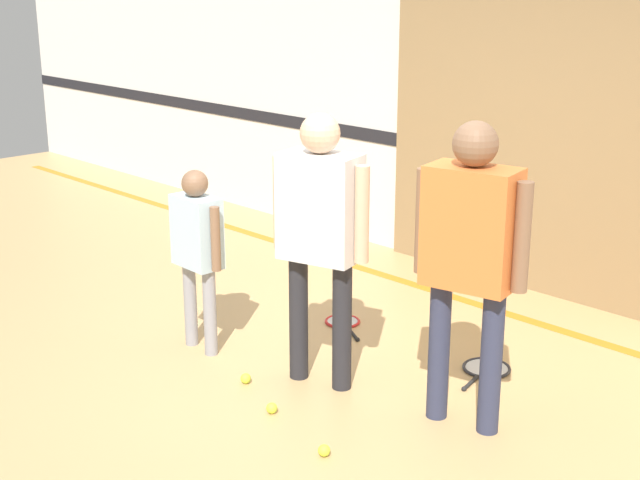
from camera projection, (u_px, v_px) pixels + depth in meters
ground_plane at (318, 379)px, 5.62m from camera, size 16.00×16.00×0.00m
wall_back at (548, 90)px, 6.80m from camera, size 16.00×0.07×3.20m
wall_panel at (526, 147)px, 6.98m from camera, size 2.62×0.05×2.29m
floor_stripe at (486, 307)px, 6.82m from camera, size 14.40×0.10×0.01m
person_instructor at (320, 221)px, 5.28m from camera, size 0.62×0.38×1.69m
person_student_left at (197, 241)px, 5.85m from camera, size 0.47×0.20×1.25m
person_student_right at (470, 244)px, 4.76m from camera, size 0.65×0.36×1.73m
racket_spare_on_floor at (486, 369)px, 5.74m from camera, size 0.38×0.56×0.03m
racket_second_spare at (343, 322)px, 6.50m from camera, size 0.50×0.36×0.03m
tennis_ball_near_instructor at (272, 408)px, 5.18m from camera, size 0.07×0.07×0.07m
tennis_ball_by_spare_racket at (489, 348)px, 5.99m from camera, size 0.07×0.07×0.07m
tennis_ball_stray_left at (324, 451)px, 4.72m from camera, size 0.07×0.07×0.07m
tennis_ball_stray_right at (246, 378)px, 5.55m from camera, size 0.07×0.07×0.07m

